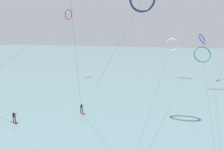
% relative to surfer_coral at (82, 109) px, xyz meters
% --- Properties ---
extents(sea_water, '(400.00, 200.00, 0.08)m').
position_rel_surfer_coral_xyz_m(sea_water, '(6.15, 82.55, -0.78)').
color(sea_water, slate).
rests_on(sea_water, ground).
extents(surfer_coral, '(1.40, 0.69, 1.70)m').
position_rel_surfer_coral_xyz_m(surfer_coral, '(0.00, 0.00, 0.00)').
color(surfer_coral, '#EA7260').
rests_on(surfer_coral, ground).
extents(surfer_crimson, '(1.40, 0.68, 1.70)m').
position_rel_surfer_coral_xyz_m(surfer_crimson, '(-8.03, -6.25, 0.00)').
color(surfer_crimson, red).
rests_on(surfer_crimson, ground).
extents(kite_magenta, '(1.19, 44.13, 21.08)m').
position_rel_surfer_coral_xyz_m(kite_magenta, '(-18.79, 29.45, 18.47)').
color(kite_magenta, '#CC288E').
rests_on(kite_magenta, ground).
extents(kite_emerald, '(5.11, 42.74, 10.23)m').
position_rel_surfer_coral_xyz_m(kite_emerald, '(20.94, 24.63, 7.40)').
color(kite_emerald, '#199351').
rests_on(kite_emerald, ground).
extents(kite_ivory, '(5.08, 53.57, 11.98)m').
position_rel_surfer_coral_xyz_m(kite_ivory, '(13.69, 35.73, 9.06)').
color(kite_ivory, silver).
rests_on(kite_ivory, ground).
extents(kite_cobalt, '(3.54, 50.25, 13.35)m').
position_rel_surfer_coral_xyz_m(kite_cobalt, '(21.99, 35.54, 10.87)').
color(kite_cobalt, '#2647B7').
rests_on(kite_cobalt, ground).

